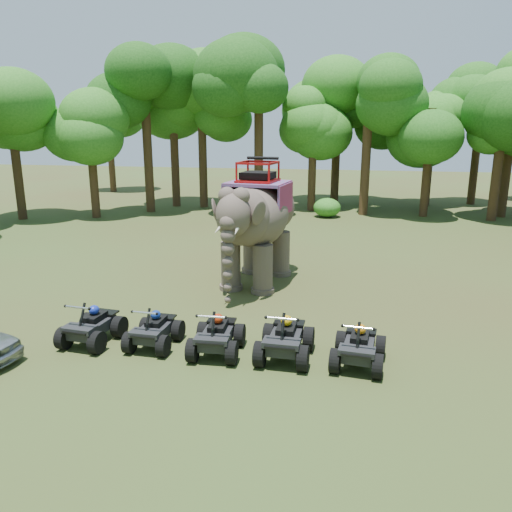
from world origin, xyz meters
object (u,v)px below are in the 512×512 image
object	(u,v)px
atv_0	(92,321)
atv_2	(217,330)
atv_3	(285,333)
atv_1	(154,325)
elephant	(257,222)
atv_4	(359,341)

from	to	relation	value
atv_0	atv_2	distance (m)	3.50
atv_0	atv_3	bearing A→B (deg)	6.07
atv_1	atv_3	world-z (taller)	atv_3
atv_1	elephant	bearing A→B (deg)	76.92
atv_1	atv_0	bearing A→B (deg)	-174.76
atv_2	atv_0	bearing A→B (deg)	177.49
elephant	atv_3	bearing A→B (deg)	-64.98
elephant	atv_0	world-z (taller)	elephant
atv_0	atv_1	bearing A→B (deg)	8.78
atv_0	atv_2	xyz separation A→B (m)	(3.50, 0.01, 0.01)
atv_3	atv_4	distance (m)	1.83
atv_0	atv_4	bearing A→B (deg)	5.50
atv_1	atv_4	world-z (taller)	atv_4
atv_0	atv_2	bearing A→B (deg)	5.40
atv_1	atv_4	distance (m)	5.36
elephant	atv_2	bearing A→B (deg)	-80.94
atv_2	atv_3	bearing A→B (deg)	-0.52
atv_0	atv_1	distance (m)	1.75
atv_4	elephant	bearing A→B (deg)	126.96
atv_0	atv_1	size ratio (longest dim) A/B	1.06
atv_0	atv_3	size ratio (longest dim) A/B	0.94
atv_2	atv_4	bearing A→B (deg)	-2.33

